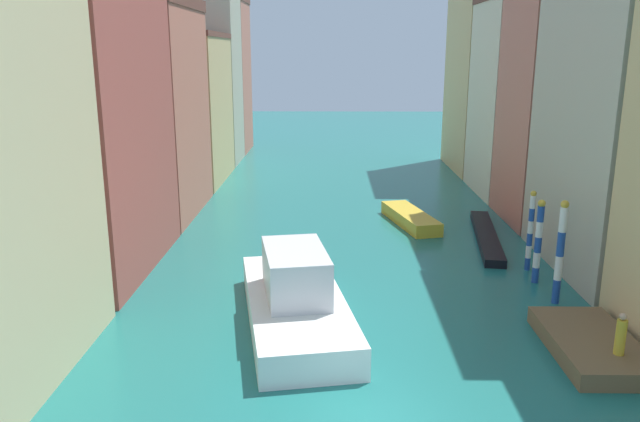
{
  "coord_description": "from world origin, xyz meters",
  "views": [
    {
      "loc": [
        -1.26,
        -17.04,
        11.04
      ],
      "look_at": [
        -1.84,
        20.02,
        1.5
      ],
      "focal_mm": 34.93,
      "sensor_mm": 36.0,
      "label": 1
    }
  ],
  "objects_px": {
    "gondola_black": "(486,236)",
    "waterfront_dock": "(592,345)",
    "person_on_dock": "(621,335)",
    "mooring_pole_2": "(530,230)",
    "mooring_pole_1": "(538,241)",
    "vaporetto_white": "(296,299)",
    "motorboat_0": "(410,218)",
    "mooring_pole_0": "(560,251)"
  },
  "relations": [
    {
      "from": "waterfront_dock",
      "to": "gondola_black",
      "type": "distance_m",
      "value": 14.54
    },
    {
      "from": "person_on_dock",
      "to": "gondola_black",
      "type": "bearing_deg",
      "value": 92.75
    },
    {
      "from": "person_on_dock",
      "to": "vaporetto_white",
      "type": "distance_m",
      "value": 12.25
    },
    {
      "from": "mooring_pole_0",
      "to": "gondola_black",
      "type": "bearing_deg",
      "value": 94.5
    },
    {
      "from": "mooring_pole_2",
      "to": "motorboat_0",
      "type": "xyz_separation_m",
      "value": [
        -4.99,
        8.75,
        -1.75
      ]
    },
    {
      "from": "mooring_pole_1",
      "to": "waterfront_dock",
      "type": "bearing_deg",
      "value": -91.91
    },
    {
      "from": "waterfront_dock",
      "to": "vaporetto_white",
      "type": "distance_m",
      "value": 11.58
    },
    {
      "from": "mooring_pole_0",
      "to": "motorboat_0",
      "type": "xyz_separation_m",
      "value": [
        -4.91,
        13.15,
        -2.03
      ]
    },
    {
      "from": "mooring_pole_2",
      "to": "vaporetto_white",
      "type": "distance_m",
      "value": 13.54
    },
    {
      "from": "vaporetto_white",
      "to": "motorboat_0",
      "type": "height_order",
      "value": "vaporetto_white"
    },
    {
      "from": "gondola_black",
      "to": "motorboat_0",
      "type": "height_order",
      "value": "motorboat_0"
    },
    {
      "from": "mooring_pole_2",
      "to": "vaporetto_white",
      "type": "relative_size",
      "value": 0.38
    },
    {
      "from": "vaporetto_white",
      "to": "mooring_pole_2",
      "type": "bearing_deg",
      "value": 29.92
    },
    {
      "from": "mooring_pole_1",
      "to": "motorboat_0",
      "type": "bearing_deg",
      "value": 114.54
    },
    {
      "from": "person_on_dock",
      "to": "mooring_pole_2",
      "type": "relative_size",
      "value": 0.37
    },
    {
      "from": "person_on_dock",
      "to": "mooring_pole_1",
      "type": "distance_m",
      "value": 8.84
    },
    {
      "from": "motorboat_0",
      "to": "gondola_black",
      "type": "bearing_deg",
      "value": -39.88
    },
    {
      "from": "mooring_pole_0",
      "to": "mooring_pole_2",
      "type": "relative_size",
      "value": 1.13
    },
    {
      "from": "mooring_pole_0",
      "to": "motorboat_0",
      "type": "distance_m",
      "value": 14.19
    },
    {
      "from": "gondola_black",
      "to": "mooring_pole_1",
      "type": "bearing_deg",
      "value": -84.62
    },
    {
      "from": "mooring_pole_1",
      "to": "gondola_black",
      "type": "distance_m",
      "value": 7.37
    },
    {
      "from": "mooring_pole_1",
      "to": "vaporetto_white",
      "type": "relative_size",
      "value": 0.38
    },
    {
      "from": "vaporetto_white",
      "to": "motorboat_0",
      "type": "relative_size",
      "value": 1.6
    },
    {
      "from": "mooring_pole_0",
      "to": "gondola_black",
      "type": "xyz_separation_m",
      "value": [
        -0.76,
        9.68,
        -2.21
      ]
    },
    {
      "from": "gondola_black",
      "to": "person_on_dock",
      "type": "bearing_deg",
      "value": -87.25
    },
    {
      "from": "waterfront_dock",
      "to": "person_on_dock",
      "type": "bearing_deg",
      "value": -75.79
    },
    {
      "from": "waterfront_dock",
      "to": "motorboat_0",
      "type": "xyz_separation_m",
      "value": [
        -4.57,
        18.0,
        0.08
      ]
    },
    {
      "from": "motorboat_0",
      "to": "mooring_pole_1",
      "type": "bearing_deg",
      "value": -65.46
    },
    {
      "from": "person_on_dock",
      "to": "mooring_pole_1",
      "type": "xyz_separation_m",
      "value": [
        -0.1,
        8.81,
        0.75
      ]
    },
    {
      "from": "gondola_black",
      "to": "waterfront_dock",
      "type": "bearing_deg",
      "value": -88.35
    },
    {
      "from": "mooring_pole_1",
      "to": "motorboat_0",
      "type": "xyz_separation_m",
      "value": [
        -4.82,
        10.55,
        -1.73
      ]
    },
    {
      "from": "mooring_pole_2",
      "to": "motorboat_0",
      "type": "bearing_deg",
      "value": 119.72
    },
    {
      "from": "waterfront_dock",
      "to": "mooring_pole_1",
      "type": "height_order",
      "value": "mooring_pole_1"
    },
    {
      "from": "waterfront_dock",
      "to": "mooring_pole_1",
      "type": "relative_size",
      "value": 1.36
    },
    {
      "from": "waterfront_dock",
      "to": "person_on_dock",
      "type": "xyz_separation_m",
      "value": [
        0.34,
        -1.36,
        1.06
      ]
    },
    {
      "from": "mooring_pole_1",
      "to": "motorboat_0",
      "type": "height_order",
      "value": "mooring_pole_1"
    },
    {
      "from": "waterfront_dock",
      "to": "motorboat_0",
      "type": "distance_m",
      "value": 18.57
    },
    {
      "from": "person_on_dock",
      "to": "mooring_pole_0",
      "type": "xyz_separation_m",
      "value": [
        -0.0,
        6.21,
        1.05
      ]
    },
    {
      "from": "waterfront_dock",
      "to": "person_on_dock",
      "type": "distance_m",
      "value": 1.76
    },
    {
      "from": "waterfront_dock",
      "to": "mooring_pole_0",
      "type": "bearing_deg",
      "value": 85.95
    },
    {
      "from": "waterfront_dock",
      "to": "mooring_pole_0",
      "type": "xyz_separation_m",
      "value": [
        0.34,
        4.85,
        2.11
      ]
    },
    {
      "from": "waterfront_dock",
      "to": "vaporetto_white",
      "type": "relative_size",
      "value": 0.52
    }
  ]
}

